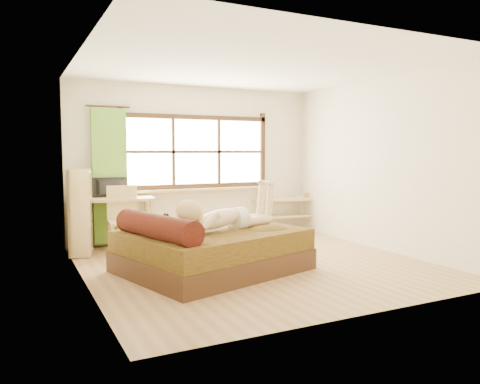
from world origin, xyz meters
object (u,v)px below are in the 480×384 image
kitten (156,223)px  woman (224,205)px  chair (123,215)px  bookshelf (80,212)px  bed (209,249)px  desk (111,204)px  pipe_shelf (286,207)px

kitten → woman: bearing=-25.6°
kitten → chair: chair is taller
bookshelf → chair: bearing=3.5°
woman → bookshelf: bearing=115.6°
bed → bookshelf: (-1.37, 1.75, 0.36)m
woman → kitten: bearing=154.4°
bed → desk: desk is taller
pipe_shelf → bookshelf: bookshelf is taller
bed → chair: chair is taller
bookshelf → pipe_shelf: bearing=17.4°
bed → kitten: bearing=154.5°
bed → chair: size_ratio=2.47×
kitten → chair: size_ratio=0.31×
woman → kitten: woman is taller
pipe_shelf → woman: bearing=-127.8°
desk → chair: size_ratio=1.32×
pipe_shelf → bookshelf: (-3.86, -0.38, 0.17)m
woman → desk: 2.31m
chair → bookshelf: bearing=176.6°
bed → bookshelf: 2.25m
bed → pipe_shelf: (2.49, 2.13, 0.19)m
chair → pipe_shelf: bearing=13.2°
desk → bookshelf: bookshelf is taller
kitten → bookshelf: bearing=97.5°
desk → bookshelf: size_ratio=1.06×
chair → pipe_shelf: 3.28m
woman → pipe_shelf: woman is taller
woman → kitten: size_ratio=4.67×
bed → kitten: size_ratio=7.87×
bed → woman: bearing=-25.8°
bed → woman: woman is taller
woman → kitten: 0.90m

